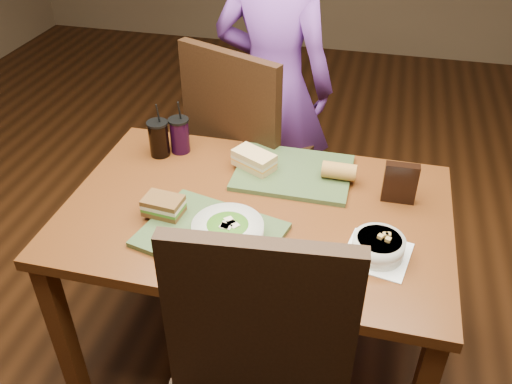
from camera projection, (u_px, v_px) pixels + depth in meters
ground at (256, 350)px, 2.28m from camera, size 6.00×6.00×0.00m
dining_table at (256, 229)px, 1.89m from camera, size 1.30×0.85×0.75m
chair_far at (238, 147)px, 2.43m from camera, size 0.63×0.64×1.11m
diner at (273, 86)px, 2.55m from camera, size 0.61×0.44×1.57m
tray_near at (211, 235)px, 1.72m from camera, size 0.48×0.41×0.02m
tray_far at (293, 172)px, 2.00m from camera, size 0.42×0.32×0.02m
salad_bowl at (228, 231)px, 1.66m from camera, size 0.22×0.22×0.07m
soup_bowl at (378, 246)px, 1.63m from camera, size 0.22×0.22×0.08m
sandwich_near at (163, 206)px, 1.78m from camera, size 0.13×0.10×0.06m
sandwich_far at (254, 160)px, 2.00m from camera, size 0.18×0.15×0.06m
baguette_near at (251, 259)px, 1.57m from camera, size 0.12×0.08×0.06m
baguette_far at (339, 171)px, 1.94m from camera, size 0.12×0.06×0.06m
cup_cola at (159, 138)px, 2.08m from camera, size 0.08×0.08×0.22m
cup_berry at (180, 135)px, 2.10m from camera, size 0.08×0.08×0.22m
chip_bag at (400, 183)px, 1.83m from camera, size 0.11×0.04×0.15m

